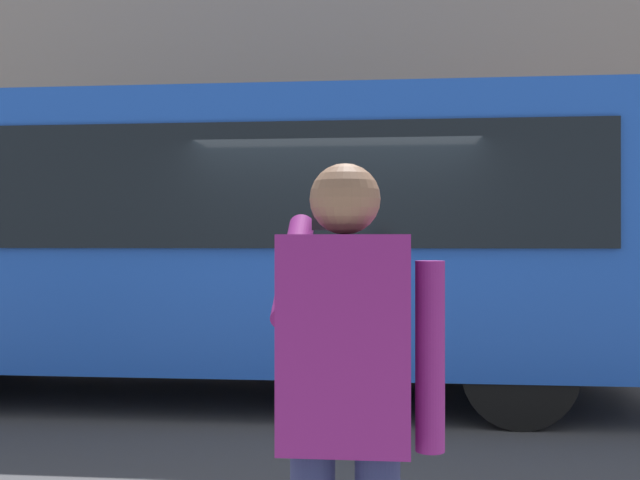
{
  "coord_description": "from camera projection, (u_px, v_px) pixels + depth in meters",
  "views": [
    {
      "loc": [
        -0.52,
        7.15,
        1.61
      ],
      "look_at": [
        0.26,
        -0.6,
        1.62
      ],
      "focal_mm": 42.34,
      "sensor_mm": 36.0,
      "label": 1
    }
  ],
  "objects": [
    {
      "name": "ground_plane",
      "position": [
        341.0,
        411.0,
        7.16
      ],
      "size": [
        60.0,
        60.0,
        0.0
      ],
      "primitive_type": "plane",
      "color": "#38383A"
    },
    {
      "name": "red_bus",
      "position": [
        207.0,
        234.0,
        7.88
      ],
      "size": [
        9.05,
        2.54,
        3.08
      ],
      "color": "#1947AD",
      "rests_on": "ground_plane"
    },
    {
      "name": "pedestrian_photographer",
      "position": [
        346.0,
        393.0,
        2.33
      ],
      "size": [
        0.53,
        0.52,
        1.7
      ],
      "color": "#1E2347",
      "rests_on": "sidewalk_curb"
    },
    {
      "name": "building_facade_far",
      "position": [
        368.0,
        5.0,
        13.94
      ],
      "size": [
        28.0,
        1.55,
        12.0
      ],
      "color": "gray",
      "rests_on": "ground_plane"
    }
  ]
}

